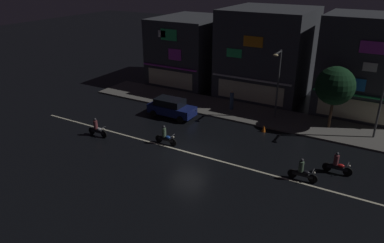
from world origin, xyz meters
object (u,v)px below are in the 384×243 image
object	(u,v)px
streetlamp_mid	(384,88)
traffic_cone	(264,129)
streetlamp_west	(278,78)
motorcycle_following	(165,136)
motorcycle_opposite_lane	(302,171)
motorcycle_trailing_far	(97,129)
pedestrian_on_sidewalk	(232,101)
parked_car_near_kerb	(171,107)
motorcycle_lead	(337,165)

from	to	relation	value
streetlamp_mid	traffic_cone	distance (m)	9.34
streetlamp_west	traffic_cone	xyz separation A→B (m)	(0.13, -2.98, -3.50)
streetlamp_west	motorcycle_following	world-z (taller)	streetlamp_west
streetlamp_mid	motorcycle_opposite_lane	xyz separation A→B (m)	(-3.37, -8.72, -3.62)
streetlamp_mid	motorcycle_trailing_far	size ratio (longest dim) A/B	3.66
motorcycle_opposite_lane	traffic_cone	size ratio (longest dim) A/B	3.45
pedestrian_on_sidewalk	motorcycle_opposite_lane	world-z (taller)	pedestrian_on_sidewalk
pedestrian_on_sidewalk	traffic_cone	bearing A→B (deg)	162.23
pedestrian_on_sidewalk	motorcycle_following	world-z (taller)	pedestrian_on_sidewalk
parked_car_near_kerb	motorcycle_trailing_far	xyz separation A→B (m)	(-2.91, -6.45, -0.24)
streetlamp_mid	motorcycle_lead	bearing A→B (deg)	-103.44
motorcycle_following	motorcycle_opposite_lane	size ratio (longest dim) A/B	1.00
streetlamp_mid	motorcycle_opposite_lane	size ratio (longest dim) A/B	3.66
streetlamp_west	motorcycle_trailing_far	bearing A→B (deg)	-137.05
motorcycle_opposite_lane	streetlamp_mid	bearing A→B (deg)	74.07
motorcycle_opposite_lane	streetlamp_west	bearing A→B (deg)	123.23
motorcycle_following	motorcycle_opposite_lane	xyz separation A→B (m)	(10.38, 0.05, 0.00)
traffic_cone	streetlamp_west	bearing A→B (deg)	92.42
streetlamp_mid	pedestrian_on_sidewalk	bearing A→B (deg)	178.73
pedestrian_on_sidewalk	motorcycle_following	size ratio (longest dim) A/B	0.96
pedestrian_on_sidewalk	streetlamp_mid	bearing A→B (deg)	-163.43
motorcycle_trailing_far	traffic_cone	size ratio (longest dim) A/B	3.45
streetlamp_mid	traffic_cone	bearing A→B (deg)	-160.50
motorcycle_following	traffic_cone	world-z (taller)	motorcycle_following
streetlamp_mid	motorcycle_opposite_lane	world-z (taller)	streetlamp_mid
streetlamp_mid	motorcycle_following	world-z (taller)	streetlamp_mid
motorcycle_lead	motorcycle_following	distance (m)	12.31
motorcycle_following	streetlamp_west	bearing A→B (deg)	60.54
pedestrian_on_sidewalk	motorcycle_following	bearing A→B (deg)	98.65
traffic_cone	motorcycle_trailing_far	bearing A→B (deg)	-146.67
parked_car_near_kerb	streetlamp_west	bearing A→B (deg)	-154.31
streetlamp_mid	parked_car_near_kerb	size ratio (longest dim) A/B	1.62
streetlamp_west	motorcycle_following	xyz separation A→B (m)	(-5.66, -8.93, -3.14)
pedestrian_on_sidewalk	streetlamp_west	bearing A→B (deg)	-163.68
motorcycle_lead	streetlamp_west	bearing A→B (deg)	140.93
pedestrian_on_sidewalk	traffic_cone	xyz separation A→B (m)	(4.32, -3.09, -0.71)
motorcycle_lead	motorcycle_opposite_lane	size ratio (longest dim) A/B	1.00
pedestrian_on_sidewalk	motorcycle_lead	size ratio (longest dim) A/B	0.96
parked_car_near_kerb	motorcycle_opposite_lane	size ratio (longest dim) A/B	2.26
streetlamp_mid	motorcycle_following	bearing A→B (deg)	-147.49
pedestrian_on_sidewalk	motorcycle_opposite_lane	size ratio (longest dim) A/B	0.96
streetlamp_west	motorcycle_lead	xyz separation A→B (m)	(6.49, -6.89, -3.14)
motorcycle_following	motorcycle_trailing_far	xyz separation A→B (m)	(-5.55, -1.51, 0.00)
pedestrian_on_sidewalk	motorcycle_trailing_far	world-z (taller)	pedestrian_on_sidewalk
motorcycle_lead	motorcycle_trailing_far	distance (m)	18.05
pedestrian_on_sidewalk	traffic_cone	size ratio (longest dim) A/B	3.31
streetlamp_mid	pedestrian_on_sidewalk	size ratio (longest dim) A/B	3.82
streetlamp_west	motorcycle_following	distance (m)	11.02
streetlamp_west	motorcycle_trailing_far	xyz separation A→B (m)	(-11.21, -10.44, -3.14)
motorcycle_trailing_far	traffic_cone	distance (m)	13.57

